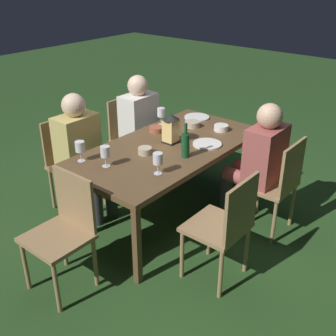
# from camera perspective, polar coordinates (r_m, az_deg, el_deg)

# --- Properties ---
(ground_plane) EXTENTS (16.00, 16.00, 0.00)m
(ground_plane) POSITION_cam_1_polar(r_m,az_deg,el_deg) (3.96, 0.00, -6.56)
(ground_plane) COLOR #26471E
(dining_table) EXTENTS (1.82, 0.93, 0.72)m
(dining_table) POSITION_cam_1_polar(r_m,az_deg,el_deg) (3.64, 0.00, 2.32)
(dining_table) COLOR brown
(dining_table) RESTS_ON ground
(chair_side_left_b) EXTENTS (0.42, 0.40, 0.87)m
(chair_side_left_b) POSITION_cam_1_polar(r_m,az_deg,el_deg) (4.03, -13.23, 1.17)
(chair_side_left_b) COLOR #9E7A51
(chair_side_left_b) RESTS_ON ground
(person_in_mustard) EXTENTS (0.38, 0.47, 1.15)m
(person_in_mustard) POSITION_cam_1_polar(r_m,az_deg,el_deg) (3.82, -11.64, 2.44)
(person_in_mustard) COLOR tan
(person_in_mustard) RESTS_ON ground
(chair_side_left_a) EXTENTS (0.42, 0.40, 0.87)m
(chair_side_left_a) POSITION_cam_1_polar(r_m,az_deg,el_deg) (4.52, -5.16, 4.64)
(chair_side_left_a) COLOR #9E7A51
(chair_side_left_a) RESTS_ON ground
(person_in_cream) EXTENTS (0.38, 0.47, 1.15)m
(person_in_cream) POSITION_cam_1_polar(r_m,az_deg,el_deg) (4.34, -3.37, 5.90)
(person_in_cream) COLOR white
(person_in_cream) RESTS_ON ground
(chair_head_far) EXTENTS (0.40, 0.42, 0.87)m
(chair_head_far) POSITION_cam_1_polar(r_m,az_deg,el_deg) (3.04, -14.07, -7.93)
(chair_head_far) COLOR #9E7A51
(chair_head_far) RESTS_ON ground
(chair_side_right_a) EXTENTS (0.42, 0.40, 0.87)m
(chair_side_right_a) POSITION_cam_1_polar(r_m,az_deg,el_deg) (3.64, 14.68, -1.87)
(chair_side_right_a) COLOR #9E7A51
(chair_side_right_a) RESTS_ON ground
(person_in_rust) EXTENTS (0.38, 0.47, 1.15)m
(person_in_rust) POSITION_cam_1_polar(r_m,az_deg,el_deg) (3.65, 12.21, 1.13)
(person_in_rust) COLOR #9E4C47
(person_in_rust) RESTS_ON ground
(chair_side_right_b) EXTENTS (0.42, 0.40, 0.87)m
(chair_side_right_b) POSITION_cam_1_polar(r_m,az_deg,el_deg) (3.01, 7.82, -7.69)
(chair_side_right_b) COLOR #9E7A51
(chair_side_right_b) RESTS_ON ground
(lantern_centerpiece) EXTENTS (0.15, 0.15, 0.27)m
(lantern_centerpiece) POSITION_cam_1_polar(r_m,az_deg,el_deg) (3.63, 0.37, 5.68)
(lantern_centerpiece) COLOR black
(lantern_centerpiece) RESTS_ON dining_table
(green_bottle_on_table) EXTENTS (0.07, 0.07, 0.29)m
(green_bottle_on_table) POSITION_cam_1_polar(r_m,az_deg,el_deg) (3.37, 2.42, 3.23)
(green_bottle_on_table) COLOR #144723
(green_bottle_on_table) RESTS_ON dining_table
(wine_glass_a) EXTENTS (0.08, 0.08, 0.17)m
(wine_glass_a) POSITION_cam_1_polar(r_m,az_deg,el_deg) (3.09, -1.40, 1.17)
(wine_glass_a) COLOR silver
(wine_glass_a) RESTS_ON dining_table
(wine_glass_b) EXTENTS (0.08, 0.08, 0.17)m
(wine_glass_b) POSITION_cam_1_polar(r_m,az_deg,el_deg) (3.24, -8.60, 2.11)
(wine_glass_b) COLOR silver
(wine_glass_b) RESTS_ON dining_table
(wine_glass_c) EXTENTS (0.08, 0.08, 0.17)m
(wine_glass_c) POSITION_cam_1_polar(r_m,az_deg,el_deg) (3.36, -11.97, 2.76)
(wine_glass_c) COLOR silver
(wine_glass_c) RESTS_ON dining_table
(wine_glass_d) EXTENTS (0.08, 0.08, 0.17)m
(wine_glass_d) POSITION_cam_1_polar(r_m,az_deg,el_deg) (4.07, -0.95, 7.54)
(wine_glass_d) COLOR silver
(wine_glass_d) RESTS_ON dining_table
(plate_a) EXTENTS (0.25, 0.25, 0.01)m
(plate_a) POSITION_cam_1_polar(r_m,az_deg,el_deg) (4.29, 3.98, 6.96)
(plate_a) COLOR white
(plate_a) RESTS_ON dining_table
(plate_b) EXTENTS (0.25, 0.25, 0.01)m
(plate_b) POSITION_cam_1_polar(r_m,az_deg,el_deg) (3.65, 5.41, 3.30)
(plate_b) COLOR white
(plate_b) RESTS_ON dining_table
(bowl_olives) EXTENTS (0.14, 0.14, 0.05)m
(bowl_olives) POSITION_cam_1_polar(r_m,az_deg,el_deg) (3.98, 7.30, 5.53)
(bowl_olives) COLOR silver
(bowl_olives) RESTS_ON dining_table
(bowl_bread) EXTENTS (0.14, 0.14, 0.05)m
(bowl_bread) POSITION_cam_1_polar(r_m,az_deg,el_deg) (3.92, -1.60, 5.36)
(bowl_bread) COLOR #9E5138
(bowl_bread) RESTS_ON dining_table
(bowl_salad) EXTENTS (0.12, 0.12, 0.06)m
(bowl_salad) POSITION_cam_1_polar(r_m,az_deg,el_deg) (3.46, -3.17, 2.41)
(bowl_salad) COLOR #BCAD8E
(bowl_salad) RESTS_ON dining_table
(bowl_dip) EXTENTS (0.14, 0.14, 0.06)m
(bowl_dip) POSITION_cam_1_polar(r_m,az_deg,el_deg) (4.04, 3.35, 6.06)
(bowl_dip) COLOR #BCAD8E
(bowl_dip) RESTS_ON dining_table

